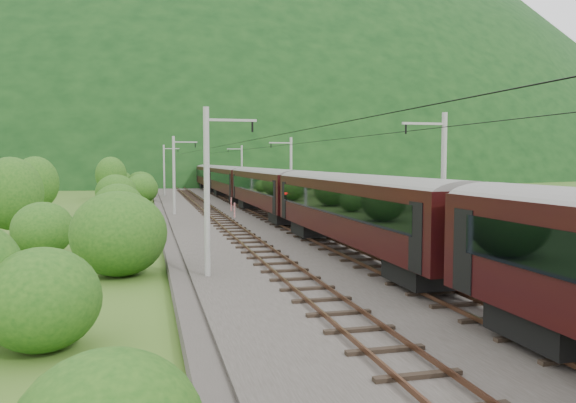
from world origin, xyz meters
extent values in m
plane|color=#32541A|center=(0.00, 0.00, 0.00)|extent=(600.00, 600.00, 0.00)
cube|color=#38332D|center=(0.00, 10.00, 0.15)|extent=(14.00, 220.00, 0.30)
cube|color=brown|center=(-3.12, 10.00, 0.49)|extent=(0.08, 220.00, 0.15)
cube|color=brown|center=(-1.68, 10.00, 0.49)|extent=(0.08, 220.00, 0.15)
cube|color=black|center=(-2.40, 10.00, 0.36)|extent=(2.40, 220.00, 0.12)
cube|color=brown|center=(1.68, 10.00, 0.49)|extent=(0.08, 220.00, 0.15)
cube|color=brown|center=(3.12, 10.00, 0.49)|extent=(0.08, 220.00, 0.15)
cube|color=black|center=(2.40, 10.00, 0.36)|extent=(2.40, 220.00, 0.12)
cylinder|color=gray|center=(-6.20, 0.00, 4.30)|extent=(0.28, 0.28, 8.00)
cube|color=gray|center=(-5.00, 0.00, 7.70)|extent=(2.40, 0.12, 0.12)
cylinder|color=black|center=(-4.00, 0.00, 7.40)|extent=(0.10, 0.10, 0.50)
cylinder|color=gray|center=(-6.20, 32.00, 4.30)|extent=(0.28, 0.28, 8.00)
cube|color=gray|center=(-5.00, 32.00, 7.70)|extent=(2.40, 0.12, 0.12)
cylinder|color=black|center=(-4.00, 32.00, 7.40)|extent=(0.10, 0.10, 0.50)
cylinder|color=gray|center=(-6.20, 64.00, 4.30)|extent=(0.28, 0.28, 8.00)
cube|color=gray|center=(-5.00, 64.00, 7.70)|extent=(2.40, 0.12, 0.12)
cylinder|color=black|center=(-4.00, 64.00, 7.40)|extent=(0.10, 0.10, 0.50)
cylinder|color=gray|center=(-6.20, 96.00, 4.30)|extent=(0.28, 0.28, 8.00)
cube|color=gray|center=(-5.00, 96.00, 7.70)|extent=(2.40, 0.12, 0.12)
cylinder|color=black|center=(-4.00, 96.00, 7.40)|extent=(0.10, 0.10, 0.50)
cylinder|color=gray|center=(-6.20, 128.00, 4.30)|extent=(0.28, 0.28, 8.00)
cube|color=gray|center=(-5.00, 128.00, 7.70)|extent=(2.40, 0.12, 0.12)
cylinder|color=black|center=(-4.00, 128.00, 7.40)|extent=(0.10, 0.10, 0.50)
cylinder|color=gray|center=(6.20, 0.00, 4.30)|extent=(0.28, 0.28, 8.00)
cube|color=gray|center=(5.00, 0.00, 7.70)|extent=(2.40, 0.12, 0.12)
cylinder|color=black|center=(4.00, 0.00, 7.40)|extent=(0.10, 0.10, 0.50)
cylinder|color=gray|center=(6.20, 32.00, 4.30)|extent=(0.28, 0.28, 8.00)
cube|color=gray|center=(5.00, 32.00, 7.70)|extent=(2.40, 0.12, 0.12)
cylinder|color=black|center=(4.00, 32.00, 7.40)|extent=(0.10, 0.10, 0.50)
cylinder|color=gray|center=(6.20, 64.00, 4.30)|extent=(0.28, 0.28, 8.00)
cube|color=gray|center=(5.00, 64.00, 7.70)|extent=(2.40, 0.12, 0.12)
cylinder|color=black|center=(4.00, 64.00, 7.40)|extent=(0.10, 0.10, 0.50)
cylinder|color=gray|center=(6.20, 96.00, 4.30)|extent=(0.28, 0.28, 8.00)
cube|color=gray|center=(5.00, 96.00, 7.70)|extent=(2.40, 0.12, 0.12)
cylinder|color=black|center=(4.00, 96.00, 7.40)|extent=(0.10, 0.10, 0.50)
cylinder|color=gray|center=(6.20, 128.00, 4.30)|extent=(0.28, 0.28, 8.00)
cube|color=gray|center=(5.00, 128.00, 7.70)|extent=(2.40, 0.12, 0.12)
cylinder|color=black|center=(4.00, 128.00, 7.40)|extent=(0.10, 0.10, 0.50)
cylinder|color=black|center=(-2.40, 10.00, 7.10)|extent=(0.03, 198.00, 0.03)
cylinder|color=black|center=(2.40, 10.00, 7.10)|extent=(0.03, 198.00, 0.03)
ellipsoid|color=black|center=(0.00, 260.00, 0.00)|extent=(504.00, 360.00, 244.00)
cube|color=black|center=(2.40, -12.97, 1.04)|extent=(2.32, 3.37, 0.95)
cube|color=black|center=(2.40, 3.06, 3.10)|extent=(3.06, 23.20, 3.16)
cylinder|color=slate|center=(2.40, 3.06, 4.52)|extent=(3.06, 23.08, 3.06)
cube|color=black|center=(0.85, 3.06, 3.48)|extent=(0.05, 20.41, 1.21)
cube|color=black|center=(3.95, 3.06, 3.48)|extent=(0.05, 20.41, 1.21)
cube|color=black|center=(2.40, -5.06, 1.04)|extent=(2.32, 3.37, 0.95)
cube|color=black|center=(2.40, 11.17, 1.04)|extent=(2.32, 3.37, 0.95)
cube|color=black|center=(2.40, 27.19, 3.10)|extent=(3.06, 23.20, 3.16)
cylinder|color=slate|center=(2.40, 27.19, 4.52)|extent=(3.06, 23.08, 3.06)
cube|color=black|center=(0.85, 27.19, 3.48)|extent=(0.05, 20.41, 1.21)
cube|color=black|center=(3.95, 27.19, 3.48)|extent=(0.05, 20.41, 1.21)
cube|color=black|center=(2.40, 19.08, 1.04)|extent=(2.32, 3.37, 0.95)
cube|color=black|center=(2.40, 35.31, 1.04)|extent=(2.32, 3.37, 0.95)
cube|color=black|center=(2.40, 51.33, 3.10)|extent=(3.06, 23.20, 3.16)
cylinder|color=slate|center=(2.40, 51.33, 4.52)|extent=(3.06, 23.08, 3.06)
cube|color=black|center=(0.85, 51.33, 3.48)|extent=(0.05, 20.41, 1.21)
cube|color=black|center=(3.95, 51.33, 3.48)|extent=(0.05, 20.41, 1.21)
cube|color=black|center=(2.40, 43.22, 1.04)|extent=(2.32, 3.37, 0.95)
cube|color=black|center=(2.40, 59.45, 1.04)|extent=(2.32, 3.37, 0.95)
cube|color=black|center=(2.40, 75.47, 3.10)|extent=(3.06, 23.20, 3.16)
cylinder|color=slate|center=(2.40, 75.47, 4.52)|extent=(3.06, 23.08, 3.06)
cube|color=black|center=(0.85, 75.47, 3.48)|extent=(0.05, 20.41, 1.21)
cube|color=black|center=(3.95, 75.47, 3.48)|extent=(0.05, 20.41, 1.21)
cube|color=black|center=(2.40, 67.35, 1.04)|extent=(2.32, 3.37, 0.95)
cube|color=black|center=(2.40, 83.59, 1.04)|extent=(2.32, 3.37, 0.95)
cube|color=#144FA0|center=(2.40, 109.10, 3.10)|extent=(3.06, 18.98, 3.16)
cylinder|color=slate|center=(2.40, 109.10, 4.52)|extent=(3.06, 18.88, 3.06)
cube|color=black|center=(0.85, 109.10, 3.48)|extent=(0.05, 16.70, 1.21)
cube|color=black|center=(3.95, 109.10, 3.48)|extent=(0.05, 16.70, 1.21)
cube|color=black|center=(2.40, 102.46, 1.04)|extent=(2.32, 3.37, 0.95)
cube|color=black|center=(2.40, 115.74, 1.04)|extent=(2.32, 3.37, 0.95)
cube|color=gold|center=(2.40, 118.39, 2.89)|extent=(3.12, 0.50, 2.85)
cube|color=gold|center=(2.40, 99.81, 2.89)|extent=(3.12, 0.50, 2.85)
cube|color=black|center=(2.40, 112.10, 5.26)|extent=(0.08, 1.60, 0.95)
cylinder|color=red|center=(-0.73, 26.96, 1.02)|extent=(0.15, 0.15, 1.43)
cylinder|color=red|center=(0.03, 34.22, 1.04)|extent=(0.16, 0.16, 1.49)
cylinder|color=black|center=(-3.22, 29.00, 1.34)|extent=(0.15, 0.15, 2.09)
sphere|color=red|center=(-3.22, 29.00, 2.44)|extent=(0.25, 0.25, 0.25)
ellipsoid|color=#1A4713|center=(-12.10, -8.54, 1.59)|extent=(3.53, 3.53, 3.18)
ellipsoid|color=#1A4713|center=(-10.35, 2.46, 2.14)|extent=(4.76, 4.76, 4.29)
ellipsoid|color=#1A4713|center=(-15.11, 9.87, 1.65)|extent=(3.67, 3.67, 3.30)
ellipsoid|color=#1A4713|center=(-11.29, 22.81, 1.93)|extent=(4.29, 4.29, 3.86)
ellipsoid|color=#1A4713|center=(-11.94, 33.01, 1.30)|extent=(2.89, 2.89, 2.60)
ellipsoid|color=#1A4713|center=(-12.40, 41.46, 2.11)|extent=(4.68, 4.68, 4.21)
ellipsoid|color=#1A4713|center=(-9.62, 51.45, 2.01)|extent=(4.46, 4.46, 4.01)
ellipsoid|color=#1A4713|center=(-9.79, 61.75, 2.08)|extent=(4.62, 4.62, 4.16)
ellipsoid|color=#1A4713|center=(-10.02, 75.05, 1.12)|extent=(2.48, 2.48, 2.23)
ellipsoid|color=#1A4713|center=(-13.58, 83.36, 1.93)|extent=(4.29, 4.29, 3.86)
ellipsoid|color=#1A4713|center=(-13.62, 92.66, 1.85)|extent=(4.11, 4.11, 3.70)
cylinder|color=black|center=(-18.01, 15.49, 1.64)|extent=(0.24, 0.24, 3.29)
ellipsoid|color=#1A4713|center=(-18.01, 15.49, 3.52)|extent=(4.23, 4.23, 5.08)
cylinder|color=black|center=(-19.45, 32.63, 1.69)|extent=(0.24, 0.24, 3.38)
ellipsoid|color=#1A4713|center=(-19.45, 32.63, 3.62)|extent=(4.34, 4.34, 5.21)
cylinder|color=black|center=(-13.93, 59.10, 1.73)|extent=(0.24, 0.24, 3.47)
ellipsoid|color=#1A4713|center=(-13.93, 59.10, 3.72)|extent=(4.46, 4.46, 5.35)
ellipsoid|color=#1A4713|center=(13.41, 1.56, 0.86)|extent=(1.92, 1.92, 1.73)
ellipsoid|color=#1A4713|center=(13.75, 20.98, 1.06)|extent=(2.35, 2.35, 2.11)
ellipsoid|color=#1A4713|center=(10.34, 37.04, 1.46)|extent=(3.25, 3.25, 2.93)
ellipsoid|color=#1A4713|center=(11.11, 58.80, 1.50)|extent=(3.33, 3.33, 3.00)
camera|label=1|loc=(-8.97, -26.57, 5.78)|focal=35.00mm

